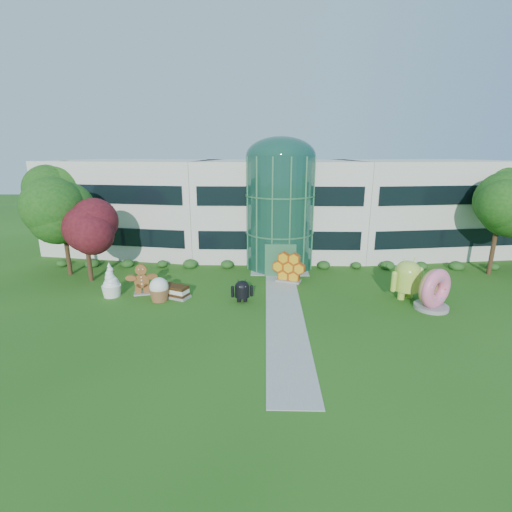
# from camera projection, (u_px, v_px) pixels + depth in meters

# --- Properties ---
(ground) EXTENTS (140.00, 140.00, 0.00)m
(ground) POSITION_uv_depth(u_px,v_px,m) (285.00, 323.00, 22.74)
(ground) COLOR #215114
(ground) RESTS_ON ground
(building) EXTENTS (46.00, 15.00, 9.30)m
(building) POSITION_uv_depth(u_px,v_px,m) (278.00, 206.00, 38.80)
(building) COLOR beige
(building) RESTS_ON ground
(atrium) EXTENTS (6.00, 6.00, 9.80)m
(atrium) POSITION_uv_depth(u_px,v_px,m) (280.00, 213.00, 32.96)
(atrium) COLOR #194738
(atrium) RESTS_ON ground
(walkway) EXTENTS (2.40, 20.00, 0.04)m
(walkway) POSITION_uv_depth(u_px,v_px,m) (284.00, 310.00, 24.66)
(walkway) COLOR #9E9E93
(walkway) RESTS_ON ground
(tree_red) EXTENTS (4.00, 4.00, 6.00)m
(tree_red) POSITION_uv_depth(u_px,v_px,m) (87.00, 245.00, 29.52)
(tree_red) COLOR #3F0C14
(tree_red) RESTS_ON ground
(trees_backdrop) EXTENTS (52.00, 8.00, 8.40)m
(trees_backdrop) POSITION_uv_depth(u_px,v_px,m) (279.00, 219.00, 34.11)
(trees_backdrop) COLOR #114612
(trees_backdrop) RESTS_ON ground
(android_green) EXTENTS (3.43, 2.95, 3.28)m
(android_green) POSITION_uv_depth(u_px,v_px,m) (407.00, 277.00, 26.22)
(android_green) COLOR #ABCC41
(android_green) RESTS_ON ground
(android_black) EXTENTS (1.75, 1.31, 1.82)m
(android_black) POSITION_uv_depth(u_px,v_px,m) (242.00, 289.00, 25.80)
(android_black) COLOR black
(android_black) RESTS_ON ground
(donut) EXTENTS (3.03, 2.60, 2.86)m
(donut) POSITION_uv_depth(u_px,v_px,m) (433.00, 289.00, 24.50)
(donut) COLOR #FB5F8D
(donut) RESTS_ON ground
(gingerbread) EXTENTS (2.66, 1.55, 2.31)m
(gingerbread) POSITION_uv_depth(u_px,v_px,m) (142.00, 279.00, 27.19)
(gingerbread) COLOR maroon
(gingerbread) RESTS_ON ground
(ice_cream_sandwich) EXTENTS (2.29, 1.77, 0.91)m
(ice_cream_sandwich) POSITION_uv_depth(u_px,v_px,m) (176.00, 291.00, 26.69)
(ice_cream_sandwich) COLOR #311C0A
(ice_cream_sandwich) RESTS_ON ground
(honeycomb) EXTENTS (3.01, 1.89, 2.23)m
(honeycomb) POSITION_uv_depth(u_px,v_px,m) (289.00, 269.00, 29.75)
(honeycomb) COLOR gold
(honeycomb) RESTS_ON ground
(froyo) EXTENTS (1.90, 1.90, 2.51)m
(froyo) POSITION_uv_depth(u_px,v_px,m) (111.00, 280.00, 26.71)
(froyo) COLOR white
(froyo) RESTS_ON ground
(cupcake) EXTENTS (1.68, 1.68, 1.70)m
(cupcake) POSITION_uv_depth(u_px,v_px,m) (159.00, 289.00, 26.05)
(cupcake) COLOR white
(cupcake) RESTS_ON ground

